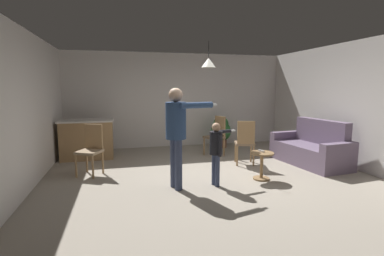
% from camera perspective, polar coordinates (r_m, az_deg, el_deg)
% --- Properties ---
extents(ground, '(7.68, 7.68, 0.00)m').
position_cam_1_polar(ground, '(5.72, 3.62, -9.59)').
color(ground, '#9E9384').
extents(wall_back, '(6.40, 0.10, 2.70)m').
position_cam_1_polar(wall_back, '(8.56, -2.84, 5.47)').
color(wall_back, silver).
rests_on(wall_back, ground).
extents(wall_left, '(0.10, 6.40, 2.70)m').
position_cam_1_polar(wall_left, '(5.43, -30.47, 2.90)').
color(wall_left, silver).
rests_on(wall_left, ground).
extents(wall_right, '(0.10, 6.40, 2.70)m').
position_cam_1_polar(wall_right, '(7.13, 29.11, 3.96)').
color(wall_right, silver).
rests_on(wall_right, ground).
extents(couch_floral, '(1.04, 1.88, 1.00)m').
position_cam_1_polar(couch_floral, '(7.12, 22.35, -3.91)').
color(couch_floral, slate).
rests_on(couch_floral, ground).
extents(kitchen_counter, '(1.26, 0.66, 0.95)m').
position_cam_1_polar(kitchen_counter, '(7.50, -19.86, -2.07)').
color(kitchen_counter, '#99754C').
rests_on(kitchen_counter, ground).
extents(side_table_by_couch, '(0.44, 0.44, 0.52)m').
position_cam_1_polar(side_table_by_couch, '(5.65, 13.52, -6.58)').
color(side_table_by_couch, '#99754C').
rests_on(side_table_by_couch, ground).
extents(person_adult, '(0.88, 0.49, 1.72)m').
position_cam_1_polar(person_adult, '(4.88, -3.03, 0.20)').
color(person_adult, '#384260').
rests_on(person_adult, ground).
extents(person_child, '(0.55, 0.40, 1.12)m').
position_cam_1_polar(person_child, '(5.09, 4.82, -3.72)').
color(person_child, '#384260').
rests_on(person_child, ground).
extents(dining_chair_by_counter, '(0.54, 0.54, 1.00)m').
position_cam_1_polar(dining_chair_by_counter, '(7.40, 4.82, -1.21)').
color(dining_chair_by_counter, '#99754C').
rests_on(dining_chair_by_counter, ground).
extents(dining_chair_near_wall, '(0.57, 0.57, 1.00)m').
position_cam_1_polar(dining_chair_near_wall, '(6.09, -19.20, -3.65)').
color(dining_chair_near_wall, '#99754C').
rests_on(dining_chair_near_wall, ground).
extents(dining_chair_centre_back, '(0.52, 0.52, 1.00)m').
position_cam_1_polar(dining_chair_centre_back, '(6.57, 10.38, -2.49)').
color(dining_chair_centre_back, '#99754C').
rests_on(dining_chair_centre_back, ground).
extents(potted_plant_corner, '(0.59, 0.59, 0.90)m').
position_cam_1_polar(potted_plant_corner, '(8.41, 5.67, -0.46)').
color(potted_plant_corner, brown).
rests_on(potted_plant_corner, ground).
extents(spare_remote_on_table, '(0.08, 0.13, 0.04)m').
position_cam_1_polar(spare_remote_on_table, '(5.63, 13.45, -4.42)').
color(spare_remote_on_table, white).
rests_on(spare_remote_on_table, side_table_by_couch).
extents(ceiling_light_pendant, '(0.32, 0.32, 0.55)m').
position_cam_1_polar(ceiling_light_pendant, '(6.40, 3.26, 12.67)').
color(ceiling_light_pendant, silver).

